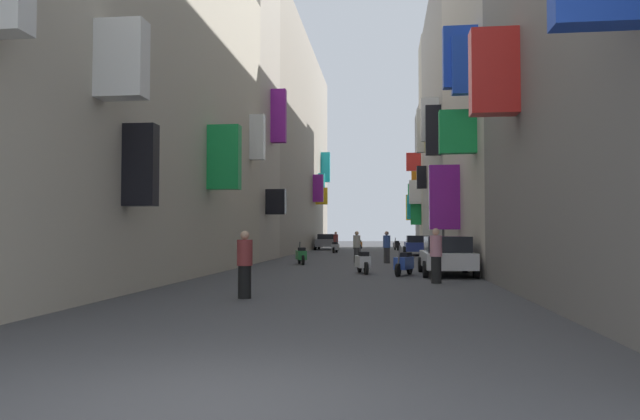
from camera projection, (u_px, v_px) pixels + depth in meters
ground_plane at (359, 259)px, 35.05m from camera, size 140.00×140.00×0.00m
building_left_near at (88, 71)px, 18.61m from camera, size 7.21×24.51×13.72m
building_left_mid_a at (221, 116)px, 33.71m from camera, size 7.09×5.79×17.02m
building_left_mid_b at (278, 147)px, 51.37m from camera, size 7.13×29.70×18.61m
building_right_mid_a at (524, 68)px, 26.25m from camera, size 7.37×13.97×18.39m
building_right_mid_b at (471, 123)px, 42.56m from camera, size 7.18×18.84×19.47m
building_right_mid_c at (452, 145)px, 54.28m from camera, size 7.37×4.73×19.95m
building_right_far at (446, 179)px, 60.37m from camera, size 7.15×7.74×14.53m
parked_car_blue at (417, 245)px, 40.24m from camera, size 1.91×3.93×1.38m
parked_car_white at (447, 255)px, 21.48m from camera, size 1.94×4.36×1.45m
parked_car_grey at (327, 241)px, 53.23m from camera, size 1.91×4.10×1.45m
scooter_white at (363, 262)px, 22.30m from camera, size 0.68×1.77×1.13m
scooter_green at (301, 255)px, 28.66m from camera, size 0.72×1.75×1.13m
scooter_blue at (404, 263)px, 21.27m from camera, size 0.79×1.79×1.13m
scooter_silver at (335, 247)px, 44.70m from camera, size 0.56×1.79×1.13m
scooter_black at (396, 245)px, 51.06m from camera, size 0.62×1.94×1.13m
scooter_orange at (358, 244)px, 54.86m from camera, size 0.83×1.81×1.13m
pedestrian_crossing at (336, 242)px, 46.21m from camera, size 0.51×0.51×1.66m
pedestrian_near_left at (357, 247)px, 30.05m from camera, size 0.47×0.47×1.67m
pedestrian_near_right at (387, 247)px, 29.72m from camera, size 0.51×0.51×1.67m
pedestrian_mid_street at (245, 265)px, 13.92m from camera, size 0.41×0.41×1.64m
pedestrian_far_away at (436, 256)px, 18.03m from camera, size 0.47×0.47×1.74m
traffic_light_near_corner at (443, 209)px, 29.93m from camera, size 0.26×0.34×4.12m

